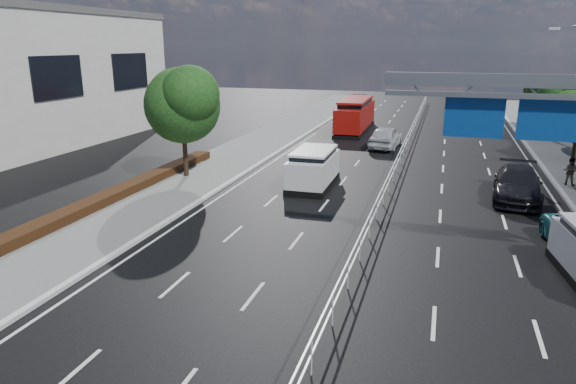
% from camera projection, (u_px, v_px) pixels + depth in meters
% --- Properties ---
extents(median_fence, '(0.05, 85.00, 1.02)m').
position_uv_depth(median_fence, '(396.00, 166.00, 31.59)').
color(median_fence, silver).
rests_on(median_fence, ground).
extents(overhead_gantry, '(10.24, 0.38, 7.45)m').
position_uv_depth(overhead_gantry, '(576.00, 113.00, 16.85)').
color(overhead_gantry, gray).
rests_on(overhead_gantry, ground).
extents(near_tree_back, '(4.84, 4.51, 6.69)m').
position_uv_depth(near_tree_back, '(183.00, 101.00, 29.64)').
color(near_tree_back, black).
rests_on(near_tree_back, ground).
extents(far_tree_g, '(3.96, 3.69, 5.45)m').
position_uv_depth(far_tree_g, '(559.00, 96.00, 40.84)').
color(far_tree_g, black).
rests_on(far_tree_g, ground).
extents(far_tree_h, '(3.41, 3.18, 4.91)m').
position_uv_depth(far_tree_h, '(543.00, 92.00, 47.83)').
color(far_tree_h, black).
rests_on(far_tree_h, ground).
extents(white_minivan, '(2.20, 4.94, 2.13)m').
position_uv_depth(white_minivan, '(313.00, 168.00, 28.83)').
color(white_minivan, black).
rests_on(white_minivan, ground).
extents(red_bus, '(2.51, 9.96, 2.97)m').
position_uv_depth(red_bus, '(355.00, 114.00, 47.23)').
color(red_bus, black).
rests_on(red_bus, ground).
extents(near_car_silver, '(2.46, 5.19, 1.72)m').
position_uv_depth(near_car_silver, '(386.00, 137.00, 39.70)').
color(near_car_silver, silver).
rests_on(near_car_silver, ground).
extents(near_car_dark, '(2.34, 5.07, 1.61)m').
position_uv_depth(near_car_dark, '(360.00, 100.00, 65.90)').
color(near_car_dark, black).
rests_on(near_car_dark, ground).
extents(parked_car_dark, '(2.80, 5.80, 1.63)m').
position_uv_depth(parked_car_dark, '(517.00, 184.00, 26.47)').
color(parked_car_dark, black).
rests_on(parked_car_dark, ground).
extents(pedestrian_b, '(0.95, 0.88, 1.56)m').
position_uv_depth(pedestrian_b, '(570.00, 171.00, 28.71)').
color(pedestrian_b, gray).
rests_on(pedestrian_b, sidewalk_far).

